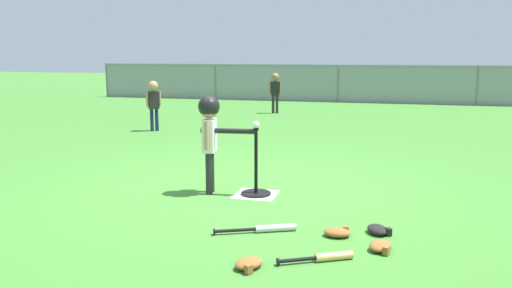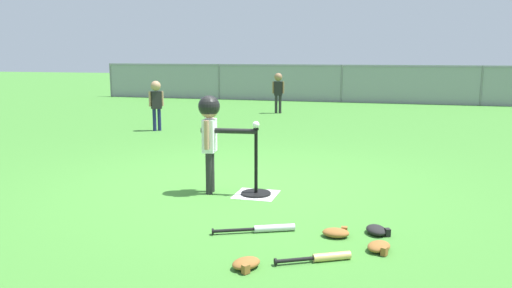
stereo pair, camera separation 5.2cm
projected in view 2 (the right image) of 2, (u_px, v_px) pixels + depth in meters
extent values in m
plane|color=#3D7A2D|center=(247.00, 186.00, 5.73)|extent=(60.00, 60.00, 0.00)
cube|color=white|center=(256.00, 194.00, 5.38)|extent=(0.44, 0.44, 0.01)
cylinder|color=black|center=(256.00, 193.00, 5.38)|extent=(0.32, 0.32, 0.03)
cylinder|color=black|center=(256.00, 161.00, 5.32)|extent=(0.04, 0.04, 0.69)
cylinder|color=black|center=(256.00, 129.00, 5.26)|extent=(0.06, 0.06, 0.02)
sphere|color=white|center=(256.00, 125.00, 5.25)|extent=(0.07, 0.07, 0.07)
cylinder|color=#262626|center=(211.00, 171.00, 5.47)|extent=(0.07, 0.07, 0.45)
cylinder|color=#262626|center=(209.00, 173.00, 5.37)|extent=(0.07, 0.07, 0.45)
cube|color=white|center=(210.00, 136.00, 5.35)|extent=(0.14, 0.21, 0.35)
cylinder|color=tan|center=(212.00, 131.00, 5.47)|extent=(0.05, 0.05, 0.30)
cylinder|color=tan|center=(207.00, 135.00, 5.22)|extent=(0.05, 0.05, 0.30)
sphere|color=tan|center=(209.00, 109.00, 5.30)|extent=(0.20, 0.20, 0.20)
sphere|color=black|center=(209.00, 106.00, 5.30)|extent=(0.23, 0.23, 0.23)
cylinder|color=black|center=(229.00, 131.00, 5.31)|extent=(0.60, 0.12, 0.06)
cylinder|color=#191E4C|center=(159.00, 120.00, 9.83)|extent=(0.07, 0.07, 0.43)
cylinder|color=#191E4C|center=(154.00, 120.00, 9.79)|extent=(0.07, 0.07, 0.43)
cube|color=black|center=(156.00, 100.00, 9.74)|extent=(0.22, 0.21, 0.34)
cylinder|color=tan|center=(162.00, 99.00, 9.78)|extent=(0.05, 0.05, 0.29)
cylinder|color=tan|center=(150.00, 99.00, 9.69)|extent=(0.05, 0.05, 0.29)
sphere|color=tan|center=(156.00, 86.00, 9.69)|extent=(0.19, 0.19, 0.19)
cylinder|color=#262626|center=(280.00, 104.00, 12.70)|extent=(0.07, 0.07, 0.45)
cylinder|color=#262626|center=(276.00, 104.00, 12.71)|extent=(0.07, 0.07, 0.45)
cube|color=black|center=(278.00, 88.00, 12.63)|extent=(0.22, 0.16, 0.35)
cylinder|color=#8C6647|center=(283.00, 87.00, 12.62)|extent=(0.05, 0.05, 0.30)
cylinder|color=#8C6647|center=(273.00, 87.00, 12.64)|extent=(0.05, 0.05, 0.30)
sphere|color=#8C6647|center=(278.00, 77.00, 12.58)|extent=(0.20, 0.20, 0.20)
cylinder|color=silver|center=(274.00, 228.00, 4.26)|extent=(0.34, 0.20, 0.06)
cylinder|color=black|center=(234.00, 230.00, 4.21)|extent=(0.33, 0.17, 0.03)
cylinder|color=black|center=(213.00, 231.00, 4.19)|extent=(0.03, 0.05, 0.05)
cylinder|color=#DBB266|center=(332.00, 257.00, 3.67)|extent=(0.28, 0.19, 0.06)
cylinder|color=black|center=(295.00, 260.00, 3.61)|extent=(0.26, 0.16, 0.03)
cylinder|color=black|center=(275.00, 262.00, 3.57)|extent=(0.04, 0.05, 0.05)
ellipsoid|color=black|center=(376.00, 230.00, 4.21)|extent=(0.23, 0.26, 0.07)
cube|color=black|center=(387.00, 232.00, 4.15)|extent=(0.06, 0.06, 0.06)
ellipsoid|color=brown|center=(246.00, 263.00, 3.54)|extent=(0.25, 0.27, 0.07)
cube|color=brown|center=(246.00, 269.00, 3.44)|extent=(0.06, 0.06, 0.06)
ellipsoid|color=brown|center=(336.00, 233.00, 4.14)|extent=(0.23, 0.17, 0.07)
cube|color=brown|center=(344.00, 230.00, 4.19)|extent=(0.05, 0.04, 0.06)
ellipsoid|color=brown|center=(379.00, 246.00, 3.85)|extent=(0.23, 0.26, 0.07)
cube|color=brown|center=(384.00, 251.00, 3.75)|extent=(0.06, 0.06, 0.06)
cylinder|color=slate|center=(111.00, 80.00, 17.61)|extent=(0.06, 0.06, 1.15)
cylinder|color=slate|center=(219.00, 82.00, 16.57)|extent=(0.06, 0.06, 1.15)
cylinder|color=slate|center=(341.00, 84.00, 15.54)|extent=(0.06, 0.06, 1.15)
cylinder|color=slate|center=(481.00, 86.00, 14.51)|extent=(0.06, 0.06, 1.15)
cube|color=gray|center=(342.00, 67.00, 15.45)|extent=(16.00, 0.03, 0.03)
cube|color=gray|center=(341.00, 84.00, 15.54)|extent=(16.00, 0.01, 1.15)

